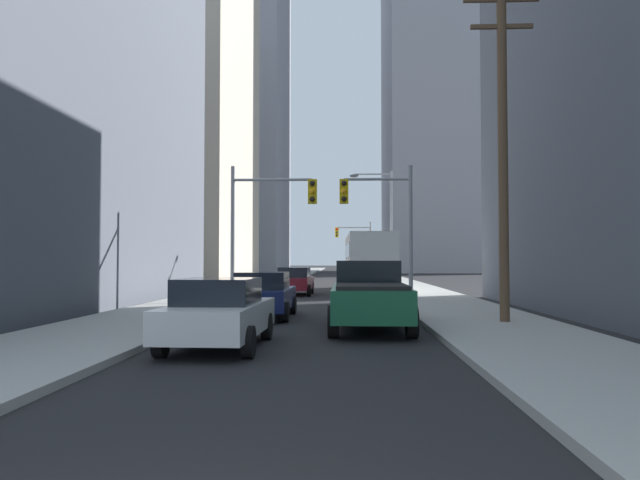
# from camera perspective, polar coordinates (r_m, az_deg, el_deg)

# --- Properties ---
(sidewalk_left) EXTENTS (3.94, 160.00, 0.15)m
(sidewalk_left) POSITION_cam_1_polar(r_m,az_deg,el_deg) (53.00, -4.37, -3.97)
(sidewalk_left) COLOR #9E9E99
(sidewalk_left) RESTS_ON ground
(sidewalk_right) EXTENTS (3.94, 160.00, 0.15)m
(sidewalk_right) POSITION_cam_1_polar(r_m,az_deg,el_deg) (52.81, 6.96, -3.97)
(sidewalk_right) COLOR #9E9E99
(sidewalk_right) RESTS_ON ground
(city_bus) EXTENTS (2.72, 11.54, 3.40)m
(city_bus) POSITION_cam_1_polar(r_m,az_deg,el_deg) (35.17, 4.74, -1.96)
(city_bus) COLOR silver
(city_bus) RESTS_ON ground
(pickup_truck_green) EXTENTS (2.20, 5.41, 1.90)m
(pickup_truck_green) POSITION_cam_1_polar(r_m,az_deg,el_deg) (16.23, 4.85, -5.46)
(pickup_truck_green) COLOR #195938
(pickup_truck_green) RESTS_ON ground
(sedan_white) EXTENTS (1.95, 4.25, 1.52)m
(sedan_white) POSITION_cam_1_polar(r_m,az_deg,el_deg) (12.90, -9.91, -7.05)
(sedan_white) COLOR white
(sedan_white) RESTS_ON ground
(sedan_navy) EXTENTS (1.95, 4.21, 1.52)m
(sedan_navy) POSITION_cam_1_polar(r_m,az_deg,el_deg) (19.33, -5.61, -5.37)
(sedan_navy) COLOR #141E4C
(sedan_navy) RESTS_ON ground
(sedan_maroon) EXTENTS (1.95, 4.26, 1.52)m
(sedan_maroon) POSITION_cam_1_polar(r_m,az_deg,el_deg) (31.94, -2.52, -4.04)
(sedan_maroon) COLOR maroon
(sedan_maroon) RESTS_ON ground
(traffic_signal_near_left) EXTENTS (3.75, 0.44, 6.00)m
(traffic_signal_near_left) POSITION_cam_1_polar(r_m,az_deg,el_deg) (25.17, -5.02, 2.86)
(traffic_signal_near_left) COLOR gray
(traffic_signal_near_left) RESTS_ON ground
(traffic_signal_near_right) EXTENTS (3.13, 0.44, 6.00)m
(traffic_signal_near_right) POSITION_cam_1_polar(r_m,az_deg,el_deg) (25.00, 5.92, 2.83)
(traffic_signal_near_right) COLOR gray
(traffic_signal_near_right) RESTS_ON ground
(traffic_signal_far_right) EXTENTS (3.87, 0.44, 6.00)m
(traffic_signal_far_right) POSITION_cam_1_polar(r_m,az_deg,el_deg) (61.86, 3.47, -0.01)
(traffic_signal_far_right) COLOR gray
(traffic_signal_far_right) RESTS_ON ground
(utility_pole_right) EXTENTS (2.20, 0.28, 10.16)m
(utility_pole_right) POSITION_cam_1_polar(r_m,az_deg,el_deg) (17.87, 17.55, 9.20)
(utility_pole_right) COLOR brown
(utility_pole_right) RESTS_ON ground
(street_lamp_right) EXTENTS (2.67, 0.32, 7.50)m
(street_lamp_right) POSITION_cam_1_polar(r_m,az_deg,el_deg) (36.38, 6.33, 2.21)
(street_lamp_right) COLOR gray
(street_lamp_right) RESTS_ON ground
(building_left_mid_office) EXTENTS (14.70, 20.75, 32.34)m
(building_left_mid_office) POSITION_cam_1_polar(r_m,az_deg,el_deg) (58.39, -14.84, 12.20)
(building_left_mid_office) COLOR #B7A893
(building_left_mid_office) RESTS_ON ground
(building_left_far_tower) EXTENTS (23.49, 20.64, 74.04)m
(building_left_far_tower) POSITION_cam_1_polar(r_m,az_deg,el_deg) (98.35, -10.73, 18.96)
(building_left_far_tower) COLOR #93939E
(building_left_far_tower) RESTS_ON ground
(building_right_far_highrise) EXTENTS (23.71, 24.34, 65.07)m
(building_right_far_highrise) POSITION_cam_1_polar(r_m,az_deg,el_deg) (102.38, 13.38, 15.47)
(building_right_far_highrise) COLOR #93939E
(building_right_far_highrise) RESTS_ON ground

